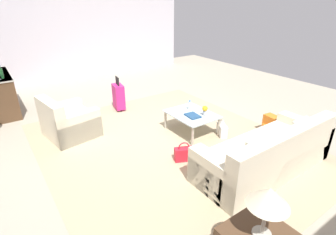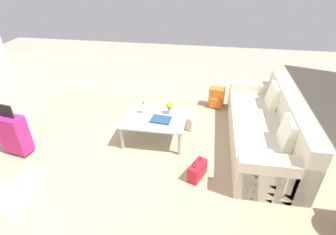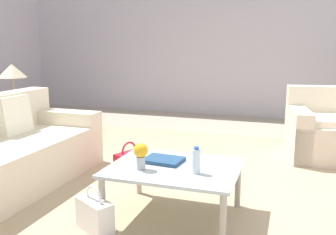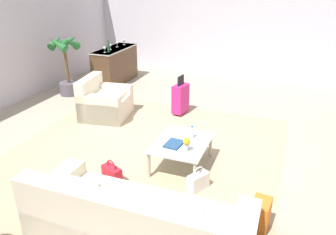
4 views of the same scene
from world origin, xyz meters
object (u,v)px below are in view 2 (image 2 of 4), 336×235
object	(u,v)px
suitcase_magenta	(14,134)
coffee_table	(155,120)
flower_vase	(169,107)
handbag_white	(186,121)
coffee_table_book	(161,120)
water_bottle	(144,108)
couch	(268,130)
backpack_orange	(216,98)
handbag_red	(197,170)

from	to	relation	value
suitcase_magenta	coffee_table	bearing A→B (deg)	-160.71
flower_vase	handbag_white	xyz separation A→B (m)	(-0.26, -0.26, -0.42)
handbag_white	coffee_table_book	bearing A→B (deg)	53.60
water_bottle	flower_vase	bearing A→B (deg)	-173.21
couch	coffee_table	world-z (taller)	couch
couch	coffee_table_book	world-z (taller)	couch
backpack_orange	flower_vase	bearing A→B (deg)	55.65
couch	handbag_red	world-z (taller)	couch
water_bottle	handbag_white	xyz separation A→B (m)	(-0.68, -0.31, -0.39)
couch	suitcase_magenta	size ratio (longest dim) A/B	2.85
coffee_table_book	backpack_orange	distance (m)	1.65
water_bottle	handbag_red	xyz separation A→B (m)	(-0.96, 0.90, -0.39)
flower_vase	suitcase_magenta	bearing A→B (deg)	20.95
handbag_white	coffee_table	bearing A→B (deg)	40.50
suitcase_magenta	handbag_white	world-z (taller)	suitcase_magenta
handbag_white	backpack_orange	xyz separation A→B (m)	(-0.52, -0.88, 0.06)
backpack_orange	handbag_red	bearing A→B (deg)	83.37
handbag_red	backpack_orange	world-z (taller)	backpack_orange
coffee_table	water_bottle	world-z (taller)	water_bottle
couch	handbag_red	bearing A→B (deg)	40.84
flower_vase	handbag_white	size ratio (longest dim) A/B	0.57
water_bottle	suitcase_magenta	world-z (taller)	suitcase_magenta
coffee_table	flower_vase	distance (m)	0.32
water_bottle	suitcase_magenta	size ratio (longest dim) A/B	0.24
coffee_table_book	backpack_orange	size ratio (longest dim) A/B	0.76
couch	coffee_table_book	xyz separation A→B (m)	(1.68, 0.18, 0.14)
couch	water_bottle	distance (m)	2.01
couch	suitcase_magenta	xyz separation A→B (m)	(3.80, 0.80, 0.06)
water_bottle	handbag_red	world-z (taller)	water_bottle
couch	handbag_white	distance (m)	1.36
water_bottle	backpack_orange	size ratio (longest dim) A/B	0.51
coffee_table_book	couch	bearing A→B (deg)	-168.69
suitcase_magenta	backpack_orange	distance (m)	3.60
flower_vase	handbag_red	distance (m)	1.17
flower_vase	handbag_red	size ratio (longest dim) A/B	0.57
couch	backpack_orange	world-z (taller)	couch
coffee_table	coffee_table_book	xyz separation A→B (m)	(-0.12, 0.08, 0.06)
flower_vase	handbag_red	xyz separation A→B (m)	(-0.54, 0.95, -0.42)
coffee_table	backpack_orange	xyz separation A→B (m)	(-1.00, -1.29, -0.18)
handbag_red	water_bottle	bearing A→B (deg)	-43.21
coffee_table_book	handbag_red	xyz separation A→B (m)	(-0.64, 0.72, -0.31)
coffee_table	handbag_white	distance (m)	0.68
coffee_table	suitcase_magenta	distance (m)	2.12
couch	coffee_table	size ratio (longest dim) A/B	2.41
water_bottle	backpack_orange	world-z (taller)	water_bottle
couch	water_bottle	size ratio (longest dim) A/B	11.86
couch	water_bottle	bearing A→B (deg)	-0.00
handbag_red	suitcase_magenta	bearing A→B (deg)	-2.04
handbag_red	backpack_orange	xyz separation A→B (m)	(-0.24, -2.09, 0.06)
couch	coffee_table	xyz separation A→B (m)	(1.80, 0.10, 0.08)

